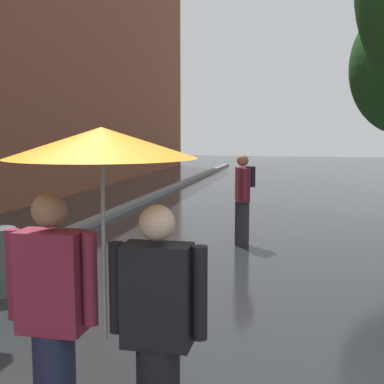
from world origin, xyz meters
The scene contains 3 objects.
kerb_strip centered at (-3.20, 10.00, 0.06)m, with size 0.30×36.00×0.12m, color slate.
couple_under_umbrella centered at (0.21, 0.79, 1.38)m, with size 1.26×1.12×2.08m.
pedestrian_walking_midground centered at (0.29, 7.06, 0.88)m, with size 0.39×0.57×1.64m.
Camera 1 is at (1.36, -1.97, 2.06)m, focal length 47.62 mm.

